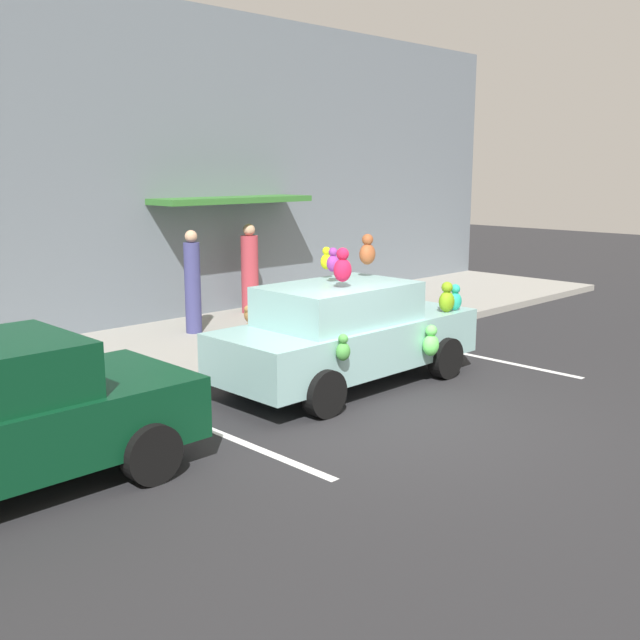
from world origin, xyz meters
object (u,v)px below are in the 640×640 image
Objects in this scene: teddy_bear_on_sidewalk at (253,330)px; pedestrian_by_lamp at (250,271)px; pedestrian_walking_past at (193,284)px; plush_covered_car at (347,333)px.

teddy_bear_on_sidewalk is 0.43× the size of pedestrian_by_lamp.
pedestrian_walking_past is 1.01× the size of pedestrian_by_lamp.
pedestrian_walking_past is (0.12, 4.07, 0.27)m from plush_covered_car.
plush_covered_car is at bearing -113.81° from pedestrian_by_lamp.
teddy_bear_on_sidewalk is at bearing -95.47° from pedestrian_walking_past.
plush_covered_car is 2.21× the size of pedestrian_walking_past.
pedestrian_walking_past reaches higher than pedestrian_by_lamp.
teddy_bear_on_sidewalk is at bearing -128.54° from pedestrian_by_lamp.
teddy_bear_on_sidewalk is at bearing 91.99° from plush_covered_car.
pedestrian_walking_past is 2.20m from pedestrian_by_lamp.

